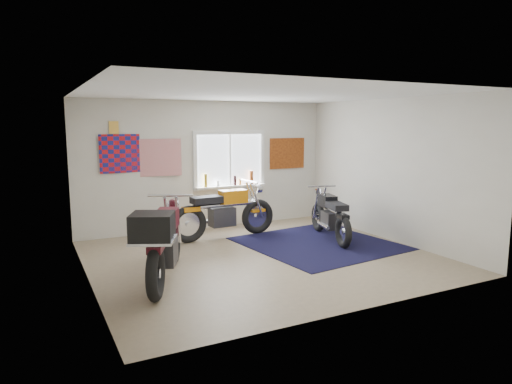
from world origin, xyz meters
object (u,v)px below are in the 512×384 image
black_chrome_bike (330,217)px  maroon_tourer (163,242)px  navy_rug (318,243)px  yellow_triumph (224,213)px

black_chrome_bike → maroon_tourer: (-3.58, -1.04, 0.17)m
navy_rug → black_chrome_bike: (0.41, 0.20, 0.43)m
black_chrome_bike → maroon_tourer: 3.73m
navy_rug → yellow_triumph: (-1.39, 1.21, 0.48)m
navy_rug → yellow_triumph: size_ratio=1.18×
yellow_triumph → maroon_tourer: maroon_tourer is taller
maroon_tourer → black_chrome_bike: bearing=-49.0°
yellow_triumph → maroon_tourer: size_ratio=1.01×
yellow_triumph → black_chrome_bike: size_ratio=1.16×
black_chrome_bike → maroon_tourer: bearing=121.1°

